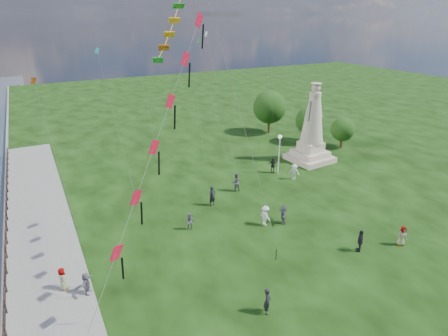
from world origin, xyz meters
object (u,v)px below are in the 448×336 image
person_2 (265,216)px  person_7 (236,182)px  person_4 (402,236)px  person_3 (360,241)px  person_6 (212,196)px  person_10 (63,280)px  person_11 (283,214)px  lamppost (279,146)px  person_0 (267,301)px  person_1 (190,222)px  statue (312,133)px  person_8 (294,172)px  person_9 (273,165)px  person_5 (87,284)px

person_2 → person_7: size_ratio=0.92×
person_4 → person_7: person_7 is taller
person_3 → person_6: 13.04m
person_4 → person_10: (-22.97, 6.57, -0.03)m
person_3 → person_2: bearing=-97.9°
person_7 → person_2: bearing=86.7°
person_2 → person_11: size_ratio=1.05×
lamppost → person_6: lamppost is taller
person_0 → person_7: person_7 is taller
lamppost → person_4: (0.16, -15.55, -2.38)m
person_7 → person_11: size_ratio=1.14×
person_0 → person_1: (-0.35, 10.41, -0.12)m
statue → person_2: statue is taller
person_6 → person_8: person_6 is taller
statue → person_7: (-11.80, -3.01, -2.50)m
person_10 → person_11: person_11 is taller
person_2 → person_8: 9.99m
lamppost → person_7: lamppost is taller
person_6 → person_7: bearing=13.3°
person_11 → person_10: bearing=-63.1°
person_0 → person_7: size_ratio=0.91×
person_6 → person_8: size_ratio=1.10×
person_9 → person_10: (-22.43, -9.50, -0.08)m
person_11 → person_4: bearing=67.4°
person_8 → person_11: bearing=-86.2°
person_11 → person_6: bearing=-119.3°
person_8 → person_11: (-6.30, -6.71, -0.03)m
person_1 → person_9: person_9 is taller
person_1 → person_3: 12.92m
person_4 → person_9: 16.08m
statue → person_0: size_ratio=5.34×
person_3 → person_7: (-3.01, 13.04, 0.07)m
lamppost → person_9: lamppost is taller
person_0 → person_9: (12.26, 17.09, -0.01)m
person_0 → person_11: size_ratio=1.03×
person_0 → person_7: bearing=12.3°
person_1 → person_6: 4.49m
lamppost → person_4: bearing=-89.4°
person_2 → person_11: person_2 is taller
lamppost → person_10: size_ratio=2.88×
person_3 → person_11: size_ratio=1.05×
statue → person_7: statue is taller
statue → person_3: (-8.79, -16.05, -2.57)m
person_1 → person_0: bearing=-62.1°
person_0 → lamppost: bearing=-1.8°
person_1 → person_8: size_ratio=0.86×
person_6 → person_10: size_ratio=1.24×
person_3 → person_9: bearing=-141.2°
person_0 → person_10: person_0 is taller
person_3 → person_5: bearing=-54.5°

